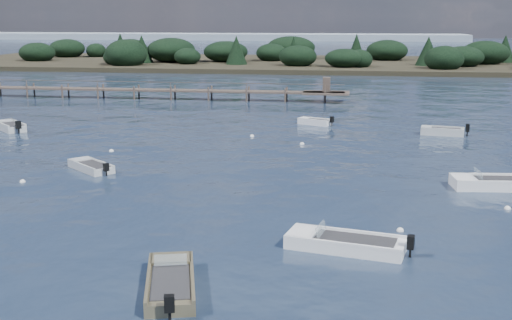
% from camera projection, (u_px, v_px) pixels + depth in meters
% --- Properties ---
extents(ground, '(400.00, 400.00, 0.00)m').
position_uv_depth(ground, '(298.00, 89.00, 82.10)').
color(ground, '#162235').
rests_on(ground, ground).
extents(dinghy_mid_grey, '(3.59, 3.38, 0.98)m').
position_uv_depth(dinghy_mid_grey, '(91.00, 168.00, 39.11)').
color(dinghy_mid_grey, '#AFB5B7').
rests_on(dinghy_mid_grey, ground).
extents(tender_far_grey, '(3.66, 3.58, 1.31)m').
position_uv_depth(tender_far_grey, '(10.00, 128.00, 52.77)').
color(tender_far_grey, '#AFB5B7').
rests_on(tender_far_grey, ground).
extents(dinghy_mid_white_a, '(5.16, 2.71, 1.18)m').
position_uv_depth(dinghy_mid_white_a, '(345.00, 245.00, 25.85)').
color(dinghy_mid_white_a, white).
rests_on(dinghy_mid_white_a, ground).
extents(dinghy_mid_white_b, '(5.31, 2.31, 1.30)m').
position_uv_depth(dinghy_mid_white_b, '(497.00, 185.00, 35.00)').
color(dinghy_mid_white_b, white).
rests_on(dinghy_mid_white_b, ground).
extents(tender_far_white, '(3.18, 2.19, 1.09)m').
position_uv_depth(tender_far_white, '(315.00, 123.00, 55.42)').
color(tender_far_white, white).
rests_on(tender_far_white, ground).
extents(tender_far_grey_b, '(3.74, 1.88, 1.26)m').
position_uv_depth(tender_far_grey_b, '(442.00, 133.00, 50.59)').
color(tender_far_grey_b, '#AFB5B7').
rests_on(tender_far_grey_b, ground).
extents(dinghy_near_olive, '(2.68, 4.78, 1.14)m').
position_uv_depth(dinghy_near_olive, '(171.00, 285.00, 22.04)').
color(dinghy_near_olive, brown).
rests_on(dinghy_near_olive, ground).
extents(buoy_b, '(0.32, 0.32, 0.32)m').
position_uv_depth(buoy_b, '(400.00, 231.00, 28.05)').
color(buoy_b, white).
rests_on(buoy_b, ground).
extents(buoy_c, '(0.32, 0.32, 0.32)m').
position_uv_depth(buoy_c, '(23.00, 182.00, 36.29)').
color(buoy_c, white).
rests_on(buoy_c, ground).
extents(buoy_d, '(0.32, 0.32, 0.32)m').
position_uv_depth(buoy_d, '(507.00, 209.00, 31.24)').
color(buoy_d, white).
rests_on(buoy_d, ground).
extents(buoy_e, '(0.32, 0.32, 0.32)m').
position_uv_depth(buoy_e, '(252.00, 136.00, 50.03)').
color(buoy_e, white).
rests_on(buoy_e, ground).
extents(buoy_extra_a, '(0.32, 0.32, 0.32)m').
position_uv_depth(buoy_extra_a, '(302.00, 144.00, 46.97)').
color(buoy_extra_a, white).
rests_on(buoy_extra_a, ground).
extents(buoy_extra_b, '(0.32, 0.32, 0.32)m').
position_uv_depth(buoy_extra_b, '(111.00, 151.00, 44.52)').
color(buoy_extra_b, white).
rests_on(buoy_extra_b, ground).
extents(jetty, '(64.50, 3.20, 3.40)m').
position_uv_depth(jetty, '(100.00, 89.00, 73.31)').
color(jetty, brown).
rests_on(jetty, ground).
extents(far_headland, '(190.00, 40.00, 5.80)m').
position_uv_depth(far_headland, '(452.00, 56.00, 116.82)').
color(far_headland, black).
rests_on(far_headland, ground).
extents(distant_haze, '(280.00, 20.00, 2.40)m').
position_uv_depth(distant_haze, '(109.00, 39.00, 258.76)').
color(distant_haze, '#8594A4').
rests_on(distant_haze, ground).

